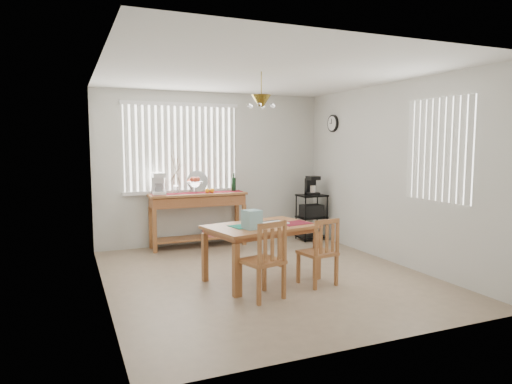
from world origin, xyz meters
name	(u,v)px	position (x,y,z in m)	size (l,w,h in m)	color
ground	(265,276)	(0.00, 0.00, -0.01)	(4.00, 4.50, 0.01)	gray
room_shell	(265,147)	(0.00, 0.02, 1.69)	(4.20, 4.70, 2.70)	silver
sideboard	(199,206)	(-0.34, 2.00, 0.68)	(1.62, 0.46, 0.91)	#9E6235
sideboard_items	(181,185)	(-0.62, 2.02, 1.05)	(1.54, 0.38, 0.70)	maroon
wire_cart	(312,213)	(1.70, 1.77, 0.49)	(0.48, 0.38, 0.82)	black
cart_items	(312,186)	(1.70, 1.77, 0.97)	(0.19, 0.23, 0.34)	black
dining_table	(261,231)	(-0.13, -0.16, 0.63)	(1.47, 1.10, 0.71)	#9E6235
table_items	(258,221)	(-0.23, -0.29, 0.79)	(1.09, 0.49, 0.23)	#167D64
chair_left	(264,261)	(-0.37, -0.81, 0.44)	(0.50, 0.50, 0.89)	#9E6235
chair_right	(319,252)	(0.45, -0.61, 0.41)	(0.44, 0.44, 0.83)	#9E6235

